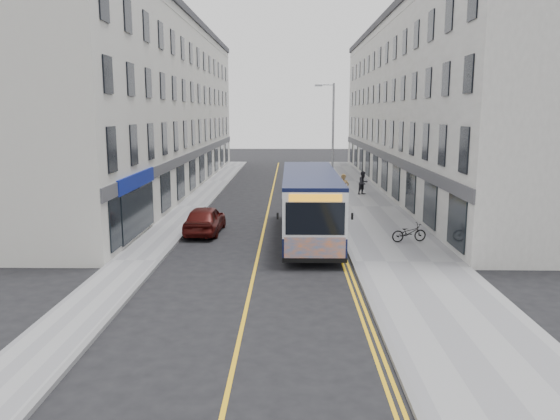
{
  "coord_description": "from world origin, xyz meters",
  "views": [
    {
      "loc": [
        1.37,
        -22.8,
        6.12
      ],
      "look_at": [
        0.92,
        2.33,
        1.6
      ],
      "focal_mm": 35.0,
      "sensor_mm": 36.0,
      "label": 1
    }
  ],
  "objects_px": {
    "streetlamp": "(332,138)",
    "car_white": "(311,175)",
    "pedestrian_near": "(344,189)",
    "car_maroon": "(205,219)",
    "pedestrian_far": "(363,183)",
    "bicycle": "(409,233)",
    "city_bus": "(310,203)"
  },
  "relations": [
    {
      "from": "streetlamp",
      "to": "car_maroon",
      "type": "xyz_separation_m",
      "value": [
        -7.13,
        -9.57,
        -3.66
      ]
    },
    {
      "from": "pedestrian_near",
      "to": "pedestrian_far",
      "type": "height_order",
      "value": "pedestrian_near"
    },
    {
      "from": "pedestrian_near",
      "to": "pedestrian_far",
      "type": "relative_size",
      "value": 1.16
    },
    {
      "from": "bicycle",
      "to": "pedestrian_near",
      "type": "relative_size",
      "value": 0.84
    },
    {
      "from": "city_bus",
      "to": "car_maroon",
      "type": "relative_size",
      "value": 2.65
    },
    {
      "from": "pedestrian_far",
      "to": "pedestrian_near",
      "type": "bearing_deg",
      "value": -151.76
    },
    {
      "from": "streetlamp",
      "to": "pedestrian_near",
      "type": "xyz_separation_m",
      "value": [
        0.76,
        -1.01,
        -3.27
      ]
    },
    {
      "from": "car_maroon",
      "to": "pedestrian_near",
      "type": "bearing_deg",
      "value": -130.92
    },
    {
      "from": "streetlamp",
      "to": "pedestrian_far",
      "type": "height_order",
      "value": "streetlamp"
    },
    {
      "from": "car_white",
      "to": "pedestrian_far",
      "type": "bearing_deg",
      "value": -69.9
    },
    {
      "from": "city_bus",
      "to": "bicycle",
      "type": "distance_m",
      "value": 4.91
    },
    {
      "from": "city_bus",
      "to": "pedestrian_near",
      "type": "relative_size",
      "value": 5.62
    },
    {
      "from": "pedestrian_far",
      "to": "bicycle",
      "type": "bearing_deg",
      "value": -127.49
    },
    {
      "from": "pedestrian_far",
      "to": "car_white",
      "type": "relative_size",
      "value": 0.4
    },
    {
      "from": "streetlamp",
      "to": "car_white",
      "type": "bearing_deg",
      "value": 95.35
    },
    {
      "from": "bicycle",
      "to": "pedestrian_far",
      "type": "bearing_deg",
      "value": -10.7
    },
    {
      "from": "car_maroon",
      "to": "city_bus",
      "type": "bearing_deg",
      "value": 170.67
    },
    {
      "from": "streetlamp",
      "to": "city_bus",
      "type": "distance_m",
      "value": 11.07
    },
    {
      "from": "car_white",
      "to": "bicycle",
      "type": "bearing_deg",
      "value": -87.13
    },
    {
      "from": "bicycle",
      "to": "pedestrian_far",
      "type": "relative_size",
      "value": 0.98
    },
    {
      "from": "city_bus",
      "to": "car_maroon",
      "type": "distance_m",
      "value": 5.51
    },
    {
      "from": "bicycle",
      "to": "pedestrian_near",
      "type": "bearing_deg",
      "value": -0.62
    },
    {
      "from": "city_bus",
      "to": "bicycle",
      "type": "bearing_deg",
      "value": -14.03
    },
    {
      "from": "pedestrian_near",
      "to": "car_maroon",
      "type": "bearing_deg",
      "value": -120.59
    },
    {
      "from": "car_white",
      "to": "pedestrian_near",
      "type": "bearing_deg",
      "value": -88.14
    },
    {
      "from": "bicycle",
      "to": "car_maroon",
      "type": "xyz_separation_m",
      "value": [
        -9.93,
        2.19,
        0.16
      ]
    },
    {
      "from": "streetlamp",
      "to": "city_bus",
      "type": "xyz_separation_m",
      "value": [
        -1.82,
        -10.61,
        -2.6
      ]
    },
    {
      "from": "streetlamp",
      "to": "pedestrian_far",
      "type": "relative_size",
      "value": 4.66
    },
    {
      "from": "streetlamp",
      "to": "bicycle",
      "type": "relative_size",
      "value": 4.78
    },
    {
      "from": "city_bus",
      "to": "pedestrian_near",
      "type": "bearing_deg",
      "value": 74.95
    },
    {
      "from": "streetlamp",
      "to": "car_white",
      "type": "xyz_separation_m",
      "value": [
        -0.97,
        10.35,
        -3.67
      ]
    },
    {
      "from": "city_bus",
      "to": "bicycle",
      "type": "height_order",
      "value": "city_bus"
    }
  ]
}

